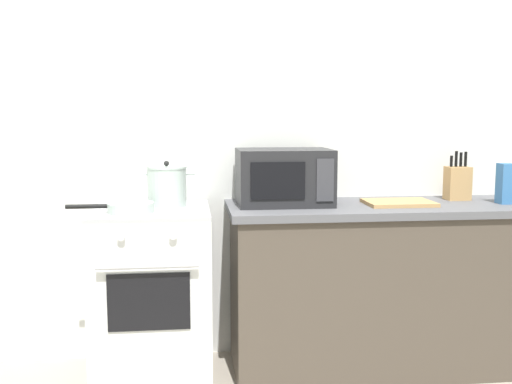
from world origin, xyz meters
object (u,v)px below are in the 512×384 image
object	(u,v)px
stock_pot	(167,186)
cutting_board	(399,203)
frying_pan	(129,208)
stove	(153,295)
microwave	(284,177)
pasta_box	(506,184)
knife_block	(458,183)

from	to	relation	value
stock_pot	cutting_board	distance (m)	1.25
frying_pan	cutting_board	world-z (taller)	frying_pan
stove	microwave	world-z (taller)	microwave
stock_pot	pasta_box	size ratio (longest dim) A/B	1.35
microwave	pasta_box	bearing A→B (deg)	-5.11
stove	microwave	size ratio (longest dim) A/B	1.84
stove	microwave	distance (m)	0.94
cutting_board	stove	bearing A→B (deg)	-179.95
stock_pot	knife_block	world-z (taller)	knife_block
microwave	pasta_box	size ratio (longest dim) A/B	2.27
stock_pot	cutting_board	xyz separation A→B (m)	(1.24, -0.09, -0.10)
microwave	pasta_box	xyz separation A→B (m)	(1.21, -0.11, -0.04)
stove	microwave	bearing A→B (deg)	6.38
microwave	knife_block	world-z (taller)	microwave
pasta_box	microwave	bearing A→B (deg)	174.89
stock_pot	pasta_box	xyz separation A→B (m)	(1.84, -0.12, 0.00)
cutting_board	microwave	bearing A→B (deg)	172.80
microwave	pasta_box	distance (m)	1.21
stock_pot	knife_block	distance (m)	1.64
stock_pot	cutting_board	world-z (taller)	stock_pot
microwave	knife_block	size ratio (longest dim) A/B	1.79
stock_pot	knife_block	xyz separation A→B (m)	(1.64, 0.05, -0.01)
frying_pan	stock_pot	bearing A→B (deg)	47.62
cutting_board	knife_block	bearing A→B (deg)	19.52
stove	pasta_box	size ratio (longest dim) A/B	4.18
frying_pan	pasta_box	bearing A→B (deg)	2.27
microwave	stove	bearing A→B (deg)	-173.62
stock_pot	frying_pan	xyz separation A→B (m)	(-0.18, -0.20, -0.08)
stock_pot	pasta_box	distance (m)	1.84
stock_pot	frying_pan	distance (m)	0.28
frying_pan	knife_block	xyz separation A→B (m)	(1.82, 0.25, 0.07)
frying_pan	microwave	size ratio (longest dim) A/B	0.86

